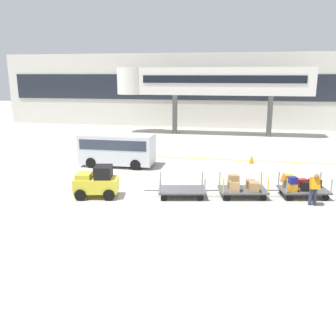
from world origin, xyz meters
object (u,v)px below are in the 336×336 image
at_px(baggage_handler, 314,188).
at_px(safety_cone_near, 283,177).
at_px(shuttle_van, 117,147).
at_px(baggage_cart_middle, 242,187).
at_px(baggage_cart_lead, 182,190).
at_px(safety_cone_far, 252,159).
at_px(baggage_tug, 97,182).
at_px(baggage_cart_tail, 301,186).

height_order(baggage_handler, safety_cone_near, baggage_handler).
relative_size(shuttle_van, safety_cone_near, 8.75).
height_order(baggage_cart_middle, safety_cone_near, baggage_cart_middle).
height_order(baggage_cart_lead, safety_cone_near, baggage_cart_lead).
relative_size(baggage_cart_middle, safety_cone_far, 5.60).
distance_m(baggage_cart_middle, safety_cone_near, 3.95).
distance_m(baggage_cart_lead, shuttle_van, 7.58).
xyz_separation_m(baggage_cart_middle, safety_cone_near, (2.35, 3.17, -0.26)).
bearing_deg(baggage_cart_middle, safety_cone_near, 53.46).
xyz_separation_m(baggage_cart_lead, baggage_cart_middle, (2.91, 0.52, 0.19)).
xyz_separation_m(baggage_cart_lead, shuttle_van, (-5.11, 5.53, 0.89)).
xyz_separation_m(safety_cone_near, safety_cone_far, (-1.61, 4.09, 0.00)).
bearing_deg(safety_cone_near, baggage_handler, -77.01).
relative_size(shuttle_van, safety_cone_far, 8.75).
bearing_deg(baggage_tug, baggage_cart_tail, 10.89).
bearing_deg(baggage_cart_middle, shuttle_van, 148.02).
distance_m(baggage_cart_middle, shuttle_van, 9.48).
distance_m(baggage_cart_lead, baggage_cart_middle, 2.96).
height_order(baggage_cart_middle, baggage_handler, baggage_handler).
xyz_separation_m(baggage_tug, baggage_handler, (10.21, 0.67, 0.11)).
bearing_deg(safety_cone_near, baggage_tug, -154.52).
relative_size(baggage_cart_middle, safety_cone_near, 5.60).
xyz_separation_m(baggage_tug, baggage_cart_middle, (7.00, 1.29, -0.22)).
height_order(baggage_tug, baggage_handler, baggage_tug).
bearing_deg(safety_cone_near, safety_cone_far, 111.47).
height_order(baggage_handler, shuttle_van, shuttle_van).
bearing_deg(shuttle_van, safety_cone_far, 14.42).
distance_m(baggage_handler, shuttle_van, 12.57).
bearing_deg(baggage_handler, shuttle_van, 153.44).
height_order(baggage_cart_tail, safety_cone_far, baggage_cart_tail).
xyz_separation_m(shuttle_van, safety_cone_near, (10.37, -1.84, -0.96)).
xyz_separation_m(baggage_tug, shuttle_van, (-1.03, 6.30, 0.48)).
distance_m(baggage_cart_lead, safety_cone_near, 6.42).
height_order(baggage_cart_tail, safety_cone_near, baggage_cart_tail).
xyz_separation_m(baggage_cart_middle, baggage_cart_tail, (2.88, 0.61, -0.01)).
height_order(baggage_cart_tail, shuttle_van, shuttle_van).
distance_m(baggage_cart_tail, shuttle_van, 11.78).
bearing_deg(baggage_handler, safety_cone_far, 107.50).
xyz_separation_m(baggage_tug, safety_cone_near, (9.34, 4.45, -0.48)).
bearing_deg(baggage_handler, baggage_tug, -176.22).
distance_m(baggage_cart_lead, baggage_handler, 6.15).
bearing_deg(shuttle_van, safety_cone_near, -10.07).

